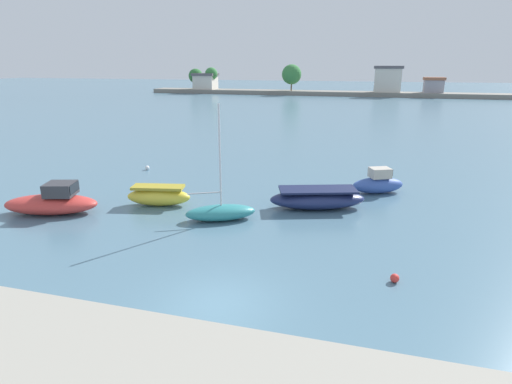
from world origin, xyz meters
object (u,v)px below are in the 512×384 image
at_px(moored_boat_2, 221,212).
at_px(mooring_buoy_0, 310,192).
at_px(moored_boat_0, 52,202).
at_px(moored_boat_3, 317,199).
at_px(moored_boat_1, 159,196).
at_px(moored_boat_4, 378,183).
at_px(mooring_buoy_1, 395,278).
at_px(mooring_buoy_2, 147,168).

bearing_deg(moored_boat_2, mooring_buoy_0, 30.14).
relative_size(moored_boat_0, moored_boat_2, 0.89).
xyz_separation_m(moored_boat_3, mooring_buoy_0, (-0.85, 2.68, -0.45)).
height_order(moored_boat_1, moored_boat_4, moored_boat_4).
relative_size(moored_boat_3, mooring_buoy_1, 16.84).
bearing_deg(moored_boat_1, mooring_buoy_0, 17.61).
xyz_separation_m(moored_boat_1, mooring_buoy_2, (-5.13, 7.65, -0.41)).
bearing_deg(mooring_buoy_1, mooring_buoy_0, 114.87).
xyz_separation_m(moored_boat_2, mooring_buoy_0, (3.98, 6.03, -0.33)).
relative_size(moored_boat_1, mooring_buoy_1, 11.35).
xyz_separation_m(moored_boat_1, moored_boat_3, (9.27, 2.02, 0.00)).
relative_size(moored_boat_1, mooring_buoy_0, 14.94).
bearing_deg(moored_boat_4, mooring_buoy_2, 150.42).
distance_m(moored_boat_3, mooring_buoy_1, 8.96).
bearing_deg(mooring_buoy_0, moored_boat_0, -150.81).
relative_size(moored_boat_0, moored_boat_4, 1.52).
xyz_separation_m(mooring_buoy_0, mooring_buoy_2, (-13.55, 2.95, 0.04)).
height_order(moored_boat_3, mooring_buoy_0, moored_boat_3).
bearing_deg(mooring_buoy_2, mooring_buoy_0, -12.30).
relative_size(moored_boat_2, moored_boat_3, 1.06).
xyz_separation_m(moored_boat_1, mooring_buoy_0, (8.42, 4.70, -0.45)).
bearing_deg(moored_boat_1, mooring_buoy_2, 112.28).
xyz_separation_m(mooring_buoy_0, mooring_buoy_1, (4.93, -10.64, 0.04)).
height_order(moored_boat_1, mooring_buoy_0, moored_boat_1).
relative_size(moored_boat_1, moored_boat_4, 1.08).
height_order(moored_boat_4, mooring_buoy_1, moored_boat_4).
bearing_deg(moored_boat_1, moored_boat_3, 0.74).
xyz_separation_m(moored_boat_0, moored_boat_3, (14.41, 4.90, -0.06)).
xyz_separation_m(moored_boat_3, mooring_buoy_1, (4.09, -7.96, -0.41)).
bearing_deg(moored_boat_0, mooring_buoy_2, 73.52).
xyz_separation_m(moored_boat_4, mooring_buoy_2, (-17.84, 1.50, -0.48)).
xyz_separation_m(moored_boat_1, moored_boat_4, (12.71, 6.15, 0.07)).
height_order(mooring_buoy_1, mooring_buoy_2, mooring_buoy_1).
distance_m(moored_boat_3, mooring_buoy_2, 15.46).
xyz_separation_m(moored_boat_2, moored_boat_4, (8.27, 7.49, 0.19)).
xyz_separation_m(moored_boat_3, mooring_buoy_2, (-14.39, 5.63, -0.41)).
height_order(moored_boat_2, mooring_buoy_2, moored_boat_2).
xyz_separation_m(moored_boat_0, mooring_buoy_1, (18.50, -3.06, -0.47)).
relative_size(moored_boat_0, mooring_buoy_1, 15.87).
relative_size(mooring_buoy_1, mooring_buoy_2, 1.02).
relative_size(moored_boat_4, mooring_buoy_0, 13.79).
bearing_deg(mooring_buoy_0, moored_boat_3, -72.49).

